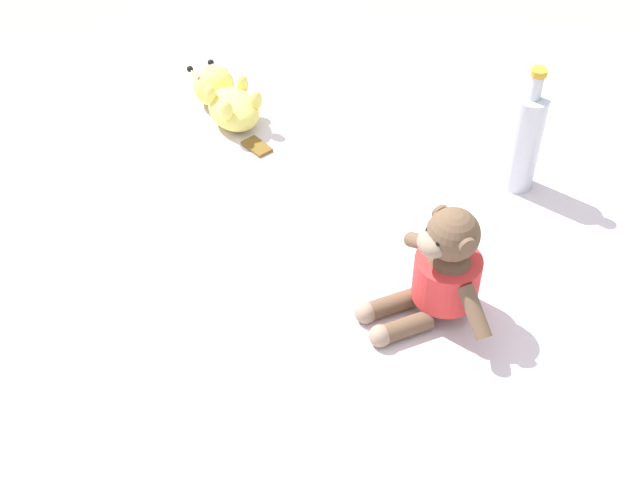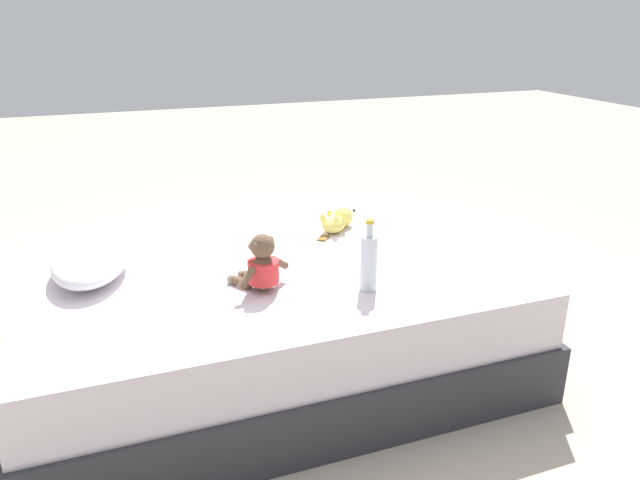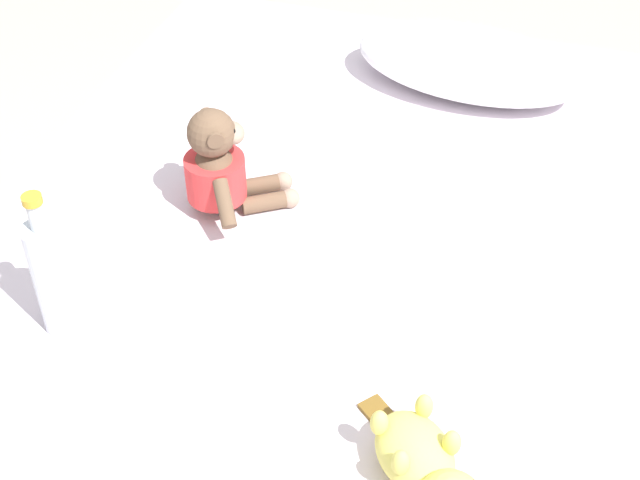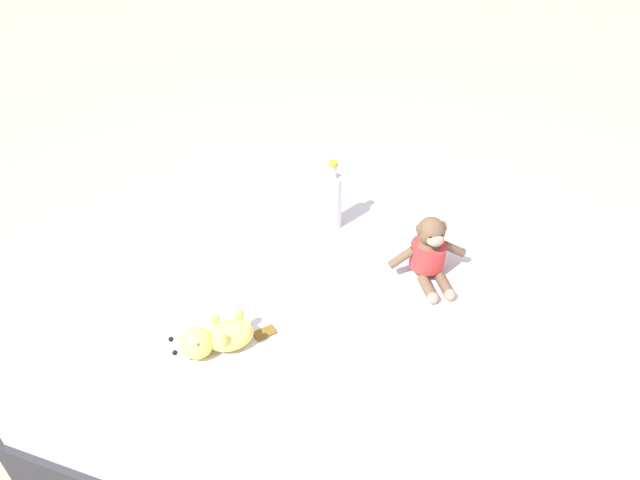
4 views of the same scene
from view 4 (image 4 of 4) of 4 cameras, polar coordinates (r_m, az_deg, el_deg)
name	(u,v)px [view 4 (image 4 of 4)]	position (r m, az deg, el deg)	size (l,w,h in m)	color
ground_plane	(374,403)	(2.45, 4.94, -14.62)	(16.00, 16.00, 0.00)	#B7A893
bed	(378,363)	(2.26, 5.29, -11.09)	(1.45, 2.09, 0.50)	#2D2D33
pillow	(625,402)	(1.95, 26.06, -13.14)	(0.60, 0.37, 0.13)	white
plush_monkey	(429,253)	(2.16, 9.94, -1.17)	(0.25, 0.26, 0.24)	brown
plush_yellow_creature	(216,338)	(1.95, -9.46, -8.79)	(0.26, 0.28, 0.10)	#EAE066
glass_bottle	(333,201)	(2.32, 1.18, 3.60)	(0.07, 0.07, 0.29)	silver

